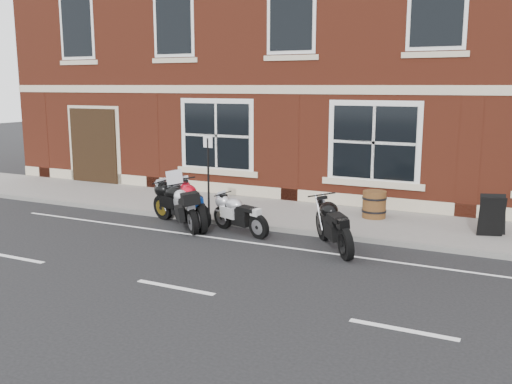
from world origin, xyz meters
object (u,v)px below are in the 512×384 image
Objects in this scene: moto_sport_red at (194,202)px; a_board_sign at (492,215)px; moto_touring_silver at (186,205)px; moto_sport_black at (181,202)px; moto_naked_black at (335,223)px; barrel_planter at (374,204)px; moto_sport_silver at (240,213)px; parking_sign at (208,171)px.

a_board_sign is at bearing -31.83° from moto_sport_red.
moto_sport_black is at bearing 94.98° from moto_touring_silver.
moto_touring_silver is 7.29m from a_board_sign.
moto_sport_red is 3.92m from moto_naked_black.
barrel_planter is at bearing -43.88° from moto_sport_black.
moto_naked_black reaches higher than barrel_planter.
moto_touring_silver reaches higher than a_board_sign.
moto_touring_silver is at bearing -109.87° from moto_sport_black.
moto_sport_red reaches higher than moto_sport_silver.
a_board_sign reaches higher than moto_sport_red.
moto_touring_silver is 0.76× the size of parking_sign.
parking_sign is at bearing -26.09° from moto_sport_black.
moto_naked_black is 2.02× the size of a_board_sign.
moto_sport_black is at bearing -123.37° from parking_sign.
barrel_planter is (4.11, 2.62, -0.09)m from moto_touring_silver.
a_board_sign is 2.94m from barrel_planter.
parking_sign reaches higher than a_board_sign.
moto_sport_red is 7.14m from a_board_sign.
moto_sport_black is at bearing 137.73° from moto_naked_black.
moto_touring_silver is 1.12m from parking_sign.
moto_touring_silver is at bearing 178.44° from a_board_sign.
moto_sport_red is 0.83× the size of parking_sign.
moto_sport_red is 0.39m from moto_sport_black.
moto_sport_black is 4.30m from moto_naked_black.
moto_sport_silver is (1.80, -0.15, -0.08)m from moto_sport_black.
moto_sport_red is 4.68m from barrel_planter.
moto_naked_black is 3.96m from parking_sign.
barrel_planter is 4.40m from parking_sign.
moto_sport_silver is (1.41, -0.15, -0.11)m from moto_sport_red.
a_board_sign is at bearing -49.50° from moto_sport_silver.
moto_naked_black is at bearing -75.46° from moto_sport_silver.
parking_sign reaches higher than moto_touring_silver.
moto_sport_silver is 3.64m from barrel_planter.
moto_sport_black is (-0.39, -0.00, -0.03)m from moto_sport_red.
moto_naked_black is 2.69× the size of barrel_planter.
moto_touring_silver is 0.38m from moto_sport_black.
moto_sport_red reaches higher than barrel_planter.
moto_touring_silver is 0.26m from moto_sport_red.
moto_sport_silver is 2.55× the size of barrel_planter.
moto_sport_black is 2.26× the size of a_board_sign.
a_board_sign is (6.91, 1.81, -0.00)m from moto_sport_red.
moto_touring_silver is 2.30× the size of barrel_planter.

